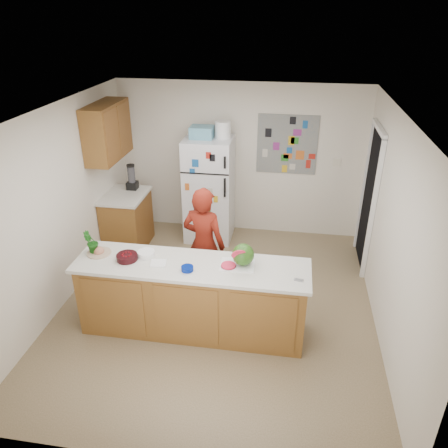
% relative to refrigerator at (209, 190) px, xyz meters
% --- Properties ---
extents(floor, '(4.00, 4.50, 0.02)m').
position_rel_refrigerator_xyz_m(floor, '(0.45, -1.88, -0.86)').
color(floor, brown).
rests_on(floor, ground).
extents(wall_back, '(4.00, 0.02, 2.50)m').
position_rel_refrigerator_xyz_m(wall_back, '(0.45, 0.38, 0.40)').
color(wall_back, beige).
rests_on(wall_back, ground).
extents(wall_left, '(0.02, 4.50, 2.50)m').
position_rel_refrigerator_xyz_m(wall_left, '(-1.56, -1.88, 0.40)').
color(wall_left, beige).
rests_on(wall_left, ground).
extents(wall_right, '(0.02, 4.50, 2.50)m').
position_rel_refrigerator_xyz_m(wall_right, '(2.46, -1.88, 0.40)').
color(wall_right, beige).
rests_on(wall_right, ground).
extents(ceiling, '(4.00, 4.50, 0.02)m').
position_rel_refrigerator_xyz_m(ceiling, '(0.45, -1.88, 1.66)').
color(ceiling, white).
rests_on(ceiling, wall_back).
extents(doorway, '(0.03, 0.85, 2.04)m').
position_rel_refrigerator_xyz_m(doorway, '(2.44, -0.43, 0.17)').
color(doorway, black).
rests_on(doorway, ground).
extents(peninsula_base, '(2.60, 0.62, 0.88)m').
position_rel_refrigerator_xyz_m(peninsula_base, '(0.25, -2.38, -0.41)').
color(peninsula_base, brown).
rests_on(peninsula_base, floor).
extents(peninsula_top, '(2.68, 0.70, 0.04)m').
position_rel_refrigerator_xyz_m(peninsula_top, '(0.25, -2.38, 0.05)').
color(peninsula_top, silver).
rests_on(peninsula_top, peninsula_base).
extents(side_counter_base, '(0.60, 0.80, 0.86)m').
position_rel_refrigerator_xyz_m(side_counter_base, '(-1.24, -0.53, -0.42)').
color(side_counter_base, brown).
rests_on(side_counter_base, floor).
extents(side_counter_top, '(0.64, 0.84, 0.04)m').
position_rel_refrigerator_xyz_m(side_counter_top, '(-1.24, -0.53, 0.03)').
color(side_counter_top, silver).
rests_on(side_counter_top, side_counter_base).
extents(upper_cabinets, '(0.35, 1.00, 0.80)m').
position_rel_refrigerator_xyz_m(upper_cabinets, '(-1.37, -0.58, 1.05)').
color(upper_cabinets, brown).
rests_on(upper_cabinets, wall_left).
extents(refrigerator, '(0.75, 0.70, 1.70)m').
position_rel_refrigerator_xyz_m(refrigerator, '(0.00, 0.00, 0.00)').
color(refrigerator, silver).
rests_on(refrigerator, floor).
extents(fridge_top_bin, '(0.35, 0.28, 0.18)m').
position_rel_refrigerator_xyz_m(fridge_top_bin, '(-0.10, 0.00, 0.94)').
color(fridge_top_bin, '#5999B2').
rests_on(fridge_top_bin, refrigerator).
extents(photo_collage, '(0.95, 0.01, 0.95)m').
position_rel_refrigerator_xyz_m(photo_collage, '(1.20, 0.36, 0.70)').
color(photo_collage, slate).
rests_on(photo_collage, wall_back).
extents(person, '(0.64, 0.50, 1.57)m').
position_rel_refrigerator_xyz_m(person, '(0.25, -1.69, -0.06)').
color(person, '#63160C').
rests_on(person, floor).
extents(blender_appliance, '(0.12, 0.12, 0.38)m').
position_rel_refrigerator_xyz_m(blender_appliance, '(-1.19, -0.28, 0.24)').
color(blender_appliance, black).
rests_on(blender_appliance, side_counter_top).
extents(cutting_board, '(0.39, 0.30, 0.01)m').
position_rel_refrigerator_xyz_m(cutting_board, '(0.77, -2.32, 0.08)').
color(cutting_board, silver).
rests_on(cutting_board, peninsula_top).
extents(watermelon, '(0.25, 0.25, 0.25)m').
position_rel_refrigerator_xyz_m(watermelon, '(0.83, -2.30, 0.21)').
color(watermelon, '#1F5719').
rests_on(watermelon, cutting_board).
extents(watermelon_slice, '(0.16, 0.16, 0.02)m').
position_rel_refrigerator_xyz_m(watermelon_slice, '(0.67, -2.37, 0.09)').
color(watermelon_slice, red).
rests_on(watermelon_slice, cutting_board).
extents(cherry_bowl, '(0.26, 0.26, 0.07)m').
position_rel_refrigerator_xyz_m(cherry_bowl, '(-0.50, -2.40, 0.11)').
color(cherry_bowl, black).
rests_on(cherry_bowl, peninsula_top).
extents(white_bowl, '(0.22, 0.22, 0.06)m').
position_rel_refrigerator_xyz_m(white_bowl, '(-0.31, -2.28, 0.10)').
color(white_bowl, white).
rests_on(white_bowl, peninsula_top).
extents(cobalt_bowl, '(0.15, 0.15, 0.05)m').
position_rel_refrigerator_xyz_m(cobalt_bowl, '(0.24, -2.51, 0.10)').
color(cobalt_bowl, navy).
rests_on(cobalt_bowl, peninsula_top).
extents(plate, '(0.36, 0.36, 0.02)m').
position_rel_refrigerator_xyz_m(plate, '(-0.87, -2.32, 0.08)').
color(plate, beige).
rests_on(plate, peninsula_top).
extents(paper_towel, '(0.20, 0.18, 0.02)m').
position_rel_refrigerator_xyz_m(paper_towel, '(-0.11, -2.43, 0.08)').
color(paper_towel, silver).
rests_on(paper_towel, peninsula_top).
extents(keys, '(0.10, 0.06, 0.01)m').
position_rel_refrigerator_xyz_m(keys, '(1.45, -2.51, 0.08)').
color(keys, gray).
rests_on(keys, peninsula_top).
extents(potted_plant, '(0.20, 0.21, 0.30)m').
position_rel_refrigerator_xyz_m(potted_plant, '(-0.95, -2.33, 0.22)').
color(potted_plant, '#0D3C11').
rests_on(potted_plant, peninsula_top).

